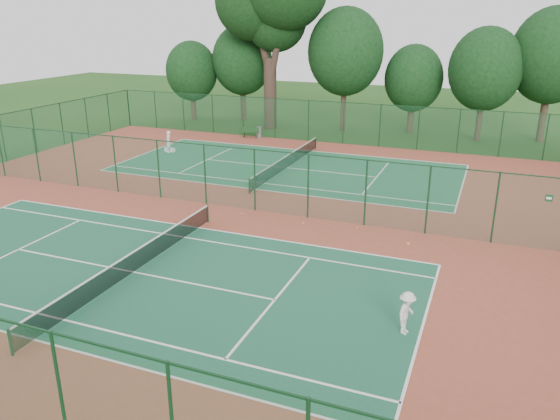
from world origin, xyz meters
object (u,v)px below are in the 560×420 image
(big_tree, at_px, (272,0))
(player_far, at_px, (168,142))
(trash_bin, at_px, (259,132))
(bench, at_px, (251,132))
(player_near, at_px, (407,313))
(kit_bag, at_px, (170,150))

(big_tree, bearing_deg, player_far, -107.12)
(player_far, height_order, trash_bin, player_far)
(player_far, xyz_separation_m, bench, (3.69, 7.41, -0.36))
(bench, bearing_deg, big_tree, 79.31)
(player_near, xyz_separation_m, big_tree, (-17.96, 31.57, 10.71))
(trash_bin, bearing_deg, player_far, -119.27)
(trash_bin, distance_m, kit_bag, 8.69)
(player_near, bearing_deg, trash_bin, 44.94)
(player_far, xyz_separation_m, big_tree, (3.77, 12.22, 10.62))
(big_tree, bearing_deg, kit_bag, -107.85)
(player_near, relative_size, player_far, 0.90)
(trash_bin, xyz_separation_m, kit_bag, (-4.42, -7.48, -0.32))
(player_far, relative_size, big_tree, 0.10)
(bench, bearing_deg, kit_bag, -127.64)
(big_tree, bearing_deg, player_near, -60.37)
(trash_bin, height_order, big_tree, big_tree)
(player_far, distance_m, bench, 8.29)
(bench, distance_m, kit_bag, 8.11)
(bench, height_order, kit_bag, bench)
(player_near, height_order, kit_bag, player_near)
(player_far, bearing_deg, player_near, 34.24)
(trash_bin, xyz_separation_m, big_tree, (-0.57, 4.49, 11.00))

